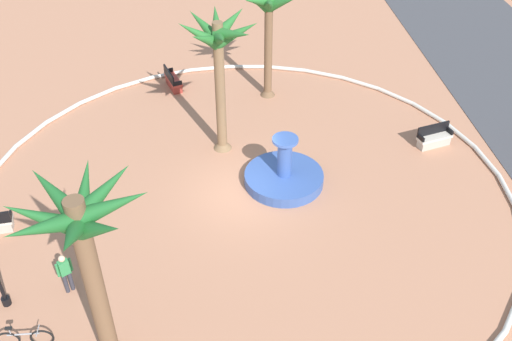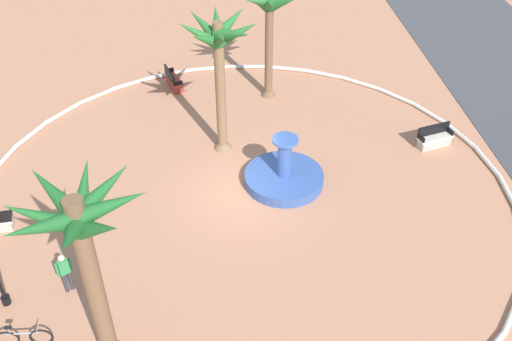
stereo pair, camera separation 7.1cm
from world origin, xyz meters
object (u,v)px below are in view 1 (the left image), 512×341
at_px(palm_tree_near_fountain, 84,243).
at_px(bicycle_red_frame, 25,339).
at_px(bench_north, 173,81).
at_px(palm_tree_mid_plaza, 269,10).
at_px(fountain, 284,177).
at_px(bench_west, 434,139).
at_px(person_cyclist_helmet, 65,272).
at_px(palm_tree_by_curb, 219,49).

distance_m(palm_tree_near_fountain, bicycle_red_frame, 5.04).
bearing_deg(bicycle_red_frame, bench_north, 164.85).
relative_size(palm_tree_near_fountain, palm_tree_mid_plaza, 1.12).
xyz_separation_m(fountain, bench_west, (-1.99, 6.98, 0.03)).
relative_size(palm_tree_near_fountain, bicycle_red_frame, 3.70).
xyz_separation_m(bench_west, bicycle_red_frame, (9.08, -15.77, 0.04)).
bearing_deg(fountain, palm_tree_near_fountain, -39.22).
relative_size(bench_north, bicycle_red_frame, 0.97).
distance_m(fountain, palm_tree_near_fountain, 10.75).
bearing_deg(person_cyclist_helmet, bench_north, 166.41).
distance_m(palm_tree_by_curb, bench_west, 10.36).
bearing_deg(palm_tree_mid_plaza, bicycle_red_frame, -32.21).
xyz_separation_m(bench_north, person_cyclist_helmet, (13.27, -3.21, 0.56)).
bearing_deg(person_cyclist_helmet, palm_tree_by_curb, 144.42).
height_order(palm_tree_near_fountain, bench_north, palm_tree_near_fountain).
height_order(palm_tree_near_fountain, bicycle_red_frame, palm_tree_near_fountain).
relative_size(palm_tree_by_curb, palm_tree_mid_plaza, 1.09).
relative_size(palm_tree_near_fountain, person_cyclist_helmet, 3.95).
xyz_separation_m(fountain, person_cyclist_helmet, (4.97, -7.84, 0.59)).
height_order(fountain, palm_tree_near_fountain, palm_tree_near_fountain).
xyz_separation_m(palm_tree_by_curb, bench_north, (-5.61, -2.27, -4.42)).
distance_m(palm_tree_mid_plaza, bench_north, 6.44).
distance_m(fountain, bench_north, 9.50).
relative_size(palm_tree_by_curb, bench_north, 3.68).
bearing_deg(palm_tree_mid_plaza, bench_west, 53.52).
distance_m(palm_tree_near_fountain, person_cyclist_helmet, 4.89).
xyz_separation_m(palm_tree_by_curb, palm_tree_mid_plaza, (-4.37, 2.48, -0.26)).
bearing_deg(bench_north, fountain, 29.18).
distance_m(fountain, person_cyclist_helmet, 9.30).
bearing_deg(palm_tree_mid_plaza, palm_tree_by_curb, -29.54).
distance_m(bench_west, bench_north, 13.21).
xyz_separation_m(palm_tree_near_fountain, palm_tree_by_curb, (-10.30, 3.85, 0.09)).
relative_size(bench_west, bicycle_red_frame, 0.97).
height_order(fountain, bench_west, fountain).
height_order(bench_west, bench_north, same).
bearing_deg(person_cyclist_helmet, bicycle_red_frame, -24.36).
bearing_deg(palm_tree_by_curb, bench_west, 85.74).
height_order(palm_tree_near_fountain, bench_west, palm_tree_near_fountain).
xyz_separation_m(palm_tree_mid_plaza, bench_west, (5.07, 6.86, -4.17)).
xyz_separation_m(bench_north, bicycle_red_frame, (15.39, -4.17, 0.04)).
relative_size(palm_tree_by_curb, person_cyclist_helmet, 3.83).
xyz_separation_m(palm_tree_mid_plaza, person_cyclist_helmet, (12.03, -7.96, -3.61)).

